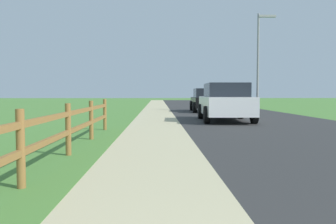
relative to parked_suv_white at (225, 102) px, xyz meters
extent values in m
plane|color=#4C8037|center=(-2.05, 9.73, -0.84)|extent=(120.00, 120.00, 0.00)
cube|color=#2F2F2F|center=(1.45, 11.73, -0.83)|extent=(7.00, 66.00, 0.01)
cube|color=#C0B58B|center=(-5.05, 11.73, -0.83)|extent=(6.00, 66.00, 0.01)
cube|color=#4C8037|center=(-6.55, 11.73, -0.83)|extent=(5.00, 66.00, 0.00)
cylinder|color=olive|center=(-4.70, -10.54, -0.32)|extent=(0.11, 0.11, 1.02)
cylinder|color=olive|center=(-4.70, -8.21, -0.32)|extent=(0.11, 0.11, 1.02)
cylinder|color=olive|center=(-4.70, -5.88, -0.32)|extent=(0.11, 0.11, 1.02)
cylinder|color=olive|center=(-4.70, -3.55, -0.32)|extent=(0.11, 0.11, 1.02)
cube|color=olive|center=(-4.70, -9.38, -0.37)|extent=(0.07, 11.66, 0.09)
cube|color=olive|center=(-4.70, -9.38, -0.02)|extent=(0.07, 11.66, 0.09)
cube|color=white|center=(0.00, 0.04, -0.15)|extent=(2.05, 4.40, 0.76)
cube|color=#1E232B|center=(0.00, -0.12, 0.52)|extent=(1.75, 2.38, 0.58)
cylinder|color=black|center=(-0.90, 1.42, -0.48)|extent=(0.24, 0.72, 0.71)
cylinder|color=black|center=(1.00, 1.35, -0.48)|extent=(0.24, 0.72, 0.71)
cylinder|color=black|center=(-1.00, -1.27, -0.48)|extent=(0.24, 0.72, 0.71)
cylinder|color=black|center=(0.91, -1.33, -0.48)|extent=(0.24, 0.72, 0.71)
cube|color=black|center=(0.29, 7.72, -0.22)|extent=(1.92, 4.32, 0.66)
cube|color=#1E232B|center=(0.29, 7.68, 0.40)|extent=(1.65, 2.32, 0.58)
cylinder|color=black|center=(-0.58, 9.07, -0.50)|extent=(0.24, 0.68, 0.67)
cylinder|color=black|center=(1.23, 9.02, -0.50)|extent=(0.24, 0.68, 0.67)
cylinder|color=black|center=(-0.65, 6.41, -0.50)|extent=(0.24, 0.68, 0.67)
cylinder|color=black|center=(1.16, 6.37, -0.50)|extent=(0.24, 0.68, 0.67)
cylinder|color=gray|center=(3.48, 7.08, 2.30)|extent=(0.14, 0.14, 6.27)
cube|color=#999999|center=(4.03, 7.08, 5.29)|extent=(1.10, 0.20, 0.14)
camera|label=1|loc=(-2.95, -14.94, 0.39)|focal=36.84mm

